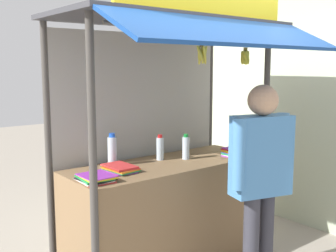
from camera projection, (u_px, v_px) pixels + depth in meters
name	position (u px, v px, depth m)	size (l,w,h in m)	color
stall_counter	(168.00, 212.00, 3.92)	(1.96, 0.71, 0.96)	olive
stall_structure	(162.00, 96.00, 3.83)	(2.16, 1.54, 2.62)	#4C4742
water_bottle_mid_left	(186.00, 147.00, 3.99)	(0.07, 0.07, 0.25)	silver
water_bottle_right	(112.00, 151.00, 3.72)	(0.08, 0.08, 0.30)	silver
water_bottle_mid_right	(160.00, 148.00, 3.96)	(0.07, 0.07, 0.25)	silver
magazine_stack_far_left	(120.00, 168.00, 3.53)	(0.24, 0.33, 0.05)	purple
magazine_stack_left	(95.00, 178.00, 3.23)	(0.26, 0.31, 0.05)	red
magazine_stack_front_left	(236.00, 152.00, 4.11)	(0.23, 0.26, 0.08)	purple
banana_bunch_inner_right	(202.00, 54.00, 3.35)	(0.10, 0.09, 0.27)	#332D23
banana_bunch_rightmost	(245.00, 57.00, 3.69)	(0.10, 0.10, 0.27)	#332D23
vendor_person	(261.00, 169.00, 3.32)	(0.65, 0.34, 1.72)	#383842
neighbour_wall	(270.00, 99.00, 5.19)	(0.20, 2.40, 2.89)	#B5C0A3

